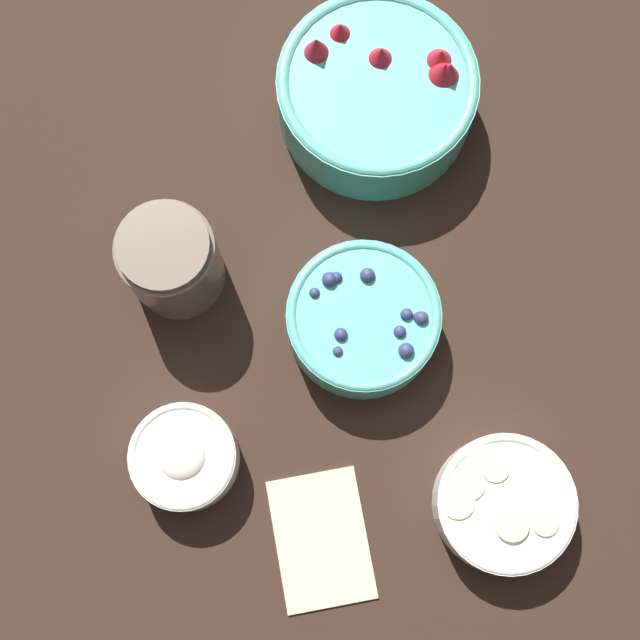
% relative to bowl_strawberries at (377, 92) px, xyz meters
% --- Properties ---
extents(ground_plane, '(4.00, 4.00, 0.00)m').
position_rel_bowl_strawberries_xyz_m(ground_plane, '(0.19, 0.01, -0.04)').
color(ground_plane, black).
extents(bowl_strawberries, '(0.21, 0.21, 0.10)m').
position_rel_bowl_strawberries_xyz_m(bowl_strawberries, '(0.00, 0.00, 0.00)').
color(bowl_strawberries, '#56B7A8').
rests_on(bowl_strawberries, ground_plane).
extents(bowl_blueberries, '(0.15, 0.15, 0.07)m').
position_rel_bowl_strawberries_xyz_m(bowl_blueberries, '(0.24, 0.03, -0.01)').
color(bowl_blueberries, '#56B7A8').
rests_on(bowl_blueberries, ground_plane).
extents(bowl_bananas, '(0.13, 0.13, 0.05)m').
position_rel_bowl_strawberries_xyz_m(bowl_bananas, '(0.40, 0.19, -0.01)').
color(bowl_bananas, white).
rests_on(bowl_bananas, ground_plane).
extents(bowl_cream, '(0.10, 0.10, 0.06)m').
position_rel_bowl_strawberries_xyz_m(bowl_cream, '(0.41, -0.12, -0.01)').
color(bowl_cream, silver).
rests_on(bowl_cream, ground_plane).
extents(jar_chocolate, '(0.10, 0.10, 0.11)m').
position_rel_bowl_strawberries_xyz_m(jar_chocolate, '(0.22, -0.17, 0.01)').
color(jar_chocolate, brown).
rests_on(jar_chocolate, ground_plane).
extents(napkin, '(0.15, 0.13, 0.01)m').
position_rel_bowl_strawberries_xyz_m(napkin, '(0.46, 0.02, -0.04)').
color(napkin, beige).
rests_on(napkin, ground_plane).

